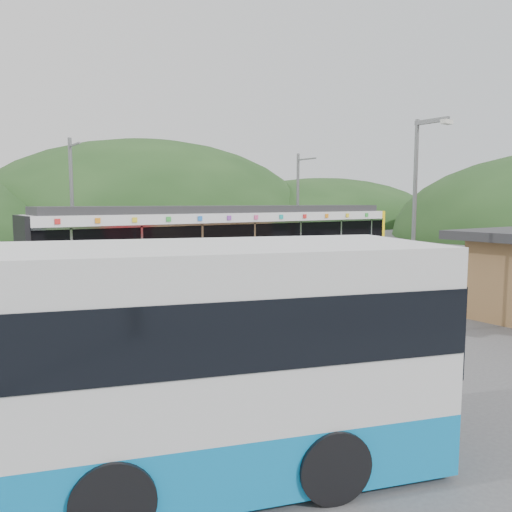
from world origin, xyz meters
TOP-DOWN VIEW (x-y plane):
  - ground at (0.00, 0.00)m, footprint 120.00×120.00m
  - hills at (6.19, 5.29)m, footprint 146.00×149.00m
  - platform at (0.00, 3.30)m, footprint 26.00×3.20m
  - yellow_line at (0.00, 2.00)m, footprint 26.00×0.10m
  - train at (0.40, 6.00)m, footprint 20.44×3.01m
  - catenary_mast_west at (-7.00, 8.56)m, footprint 0.18×1.80m
  - catenary_mast_east at (7.00, 8.56)m, footprint 0.18×1.80m
  - lamp_post at (-1.14, -6.97)m, footprint 0.36×1.11m

SIDE VIEW (x-z plane):
  - ground at x=0.00m, z-range 0.00..0.00m
  - hills at x=6.19m, z-range -13.00..13.00m
  - platform at x=0.00m, z-range 0.00..0.30m
  - yellow_line at x=0.00m, z-range 0.30..0.31m
  - train at x=0.40m, z-range 0.19..3.93m
  - catenary_mast_west at x=-7.00m, z-range 0.15..7.15m
  - catenary_mast_east at x=7.00m, z-range 0.15..7.15m
  - lamp_post at x=-1.14m, z-range 0.61..6.94m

